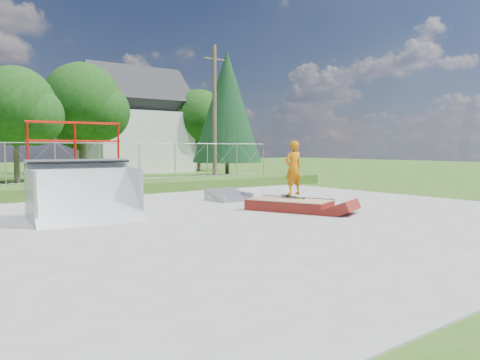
{
  "coord_description": "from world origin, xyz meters",
  "views": [
    {
      "loc": [
        -7.99,
        -10.76,
        2.08
      ],
      "look_at": [
        0.53,
        0.42,
        1.1
      ],
      "focal_mm": 35.0,
      "sensor_mm": 36.0,
      "label": 1
    }
  ],
  "objects_px": {
    "flat_bank_ramp": "(229,196)",
    "skater": "(293,170)",
    "grind_box": "(289,205)",
    "quarter_pipe": "(84,171)"
  },
  "relations": [
    {
      "from": "quarter_pipe",
      "to": "skater",
      "type": "relative_size",
      "value": 1.6
    },
    {
      "from": "grind_box",
      "to": "quarter_pipe",
      "type": "distance_m",
      "value": 6.42
    },
    {
      "from": "quarter_pipe",
      "to": "flat_bank_ramp",
      "type": "distance_m",
      "value": 6.43
    },
    {
      "from": "flat_bank_ramp",
      "to": "skater",
      "type": "bearing_deg",
      "value": -85.88
    },
    {
      "from": "grind_box",
      "to": "skater",
      "type": "distance_m",
      "value": 1.18
    },
    {
      "from": "grind_box",
      "to": "quarter_pipe",
      "type": "bearing_deg",
      "value": 138.39
    },
    {
      "from": "quarter_pipe",
      "to": "grind_box",
      "type": "bearing_deg",
      "value": -12.55
    },
    {
      "from": "grind_box",
      "to": "flat_bank_ramp",
      "type": "relative_size",
      "value": 2.0
    },
    {
      "from": "flat_bank_ramp",
      "to": "skater",
      "type": "distance_m",
      "value": 3.59
    },
    {
      "from": "flat_bank_ramp",
      "to": "skater",
      "type": "height_order",
      "value": "skater"
    }
  ]
}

